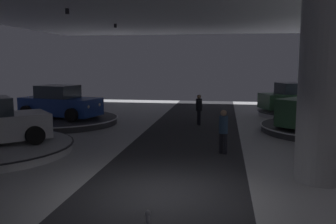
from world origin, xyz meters
name	(u,v)px	position (x,y,z in m)	size (l,w,h in m)	color
ground	(161,196)	(0.00, 0.00, -0.02)	(24.00, 44.00, 0.06)	#B2B2B7
column_right	(325,82)	(4.17, 1.81, 2.75)	(1.38, 1.38, 5.50)	#ADADB2
display_platform_far_right	(326,129)	(6.19, 9.11, 0.18)	(5.94, 5.94, 0.32)	#333338
pickup_truck_far_right	(330,105)	(6.40, 9.35, 1.26)	(5.05, 5.38, 2.30)	#2D5638
display_platform_deep_right	(296,113)	(5.81, 14.41, 0.17)	(4.53, 4.53, 0.31)	#B7B7BC
display_car_deep_right	(296,98)	(5.78, 14.40, 1.07)	(4.54, 3.16, 1.71)	#2D5638
display_platform_far_left	(61,120)	(-7.08, 9.58, 0.19)	(6.03, 6.03, 0.33)	#333338
display_car_far_left	(60,103)	(-7.11, 9.59, 1.10)	(4.50, 2.98, 1.71)	navy
visitor_walking_near	(199,108)	(0.20, 10.29, 0.91)	(0.32, 0.32, 1.59)	black
visitor_walking_far	(223,129)	(1.49, 4.40, 0.91)	(0.32, 0.32, 1.59)	black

